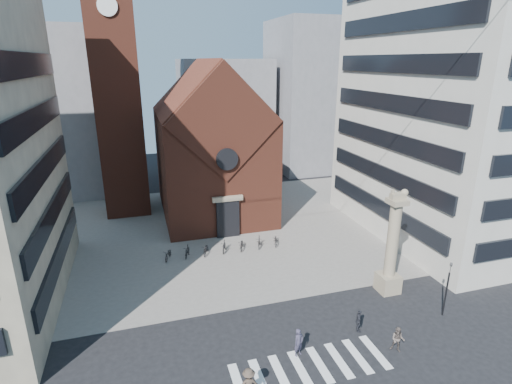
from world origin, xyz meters
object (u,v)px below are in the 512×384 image
traffic_light (447,288)px  pedestrian_1 (398,339)px  pedestrian_0 (299,342)px  scooter_0 (168,254)px  lion_column (391,252)px  pedestrian_2 (359,321)px

traffic_light → pedestrian_1: bearing=-157.6°
pedestrian_0 → scooter_0: size_ratio=1.02×
lion_column → scooter_0: 19.83m
scooter_0 → traffic_light: bearing=-18.8°
lion_column → pedestrian_0: bearing=-153.7°
pedestrian_0 → pedestrian_1: size_ratio=1.09×
traffic_light → pedestrian_2: (-6.91, 0.17, -1.46)m
pedestrian_0 → lion_column: bearing=4.2°
pedestrian_0 → pedestrian_1: (6.21, -1.48, -0.08)m
lion_column → scooter_0: size_ratio=4.67×
pedestrian_0 → pedestrian_1: bearing=-35.4°
pedestrian_0 → scooter_0: 16.81m
pedestrian_0 → scooter_0: pedestrian_0 is taller
traffic_light → pedestrian_0: 11.85m
traffic_light → pedestrian_1: (-5.54, -2.29, -1.42)m
traffic_light → pedestrian_1: traffic_light is taller
pedestrian_0 → pedestrian_2: 4.94m
traffic_light → pedestrian_0: size_ratio=2.27×
pedestrian_1 → scooter_0: size_ratio=0.93×
pedestrian_2 → traffic_light: bearing=-70.3°
pedestrian_0 → pedestrian_1: pedestrian_0 is taller
traffic_light → pedestrian_2: size_ratio=2.59×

